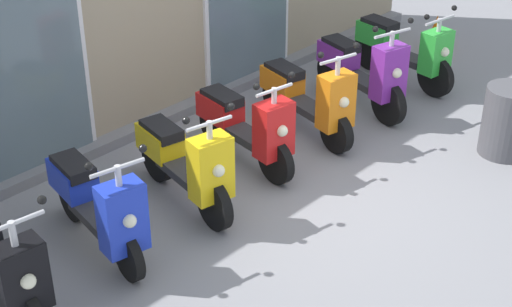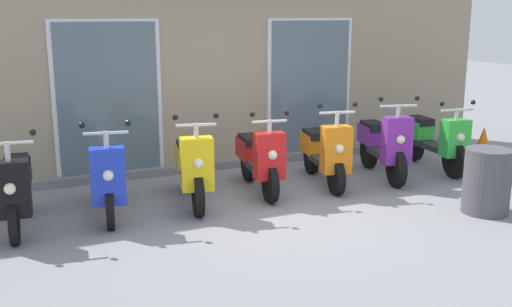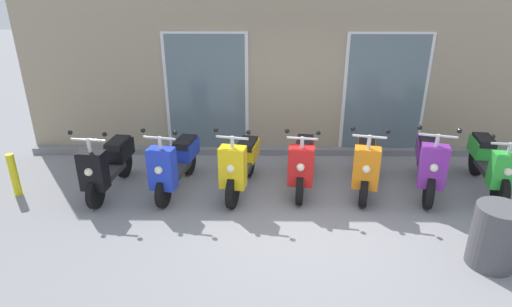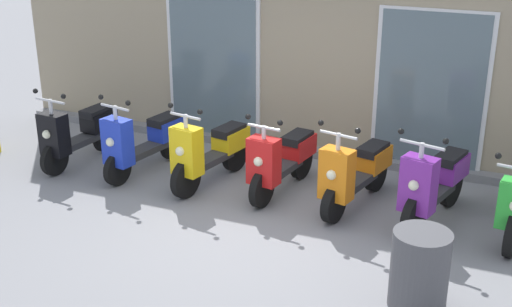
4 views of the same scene
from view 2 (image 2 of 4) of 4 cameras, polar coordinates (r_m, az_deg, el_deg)
The scene contains 11 objects.
ground_plane at distance 7.30m, azimuth 3.39°, elevation -5.73°, with size 40.00×40.00×0.00m, color gray.
storefront_facade at distance 9.33m, azimuth -4.22°, elevation 9.12°, with size 10.10×0.50×3.54m.
scooter_black at distance 7.16m, azimuth -22.03°, elevation -2.96°, with size 0.58×1.53×1.21m.
scooter_blue at distance 7.34m, azimuth -13.90°, elevation -2.03°, with size 0.66×1.58×1.23m.
scooter_yellow at distance 7.58m, azimuth -6.12°, elevation -1.27°, with size 0.66×1.60×1.24m.
scooter_red at distance 8.05m, azimuth 0.29°, elevation -0.43°, with size 0.59×1.56×1.18m.
scooter_orange at distance 8.47m, azimuth 6.53°, elevation 0.14°, with size 0.70×1.58×1.24m.
scooter_purple at distance 8.95m, azimuth 12.08°, elevation 0.88°, with size 0.74×1.59×1.27m.
scooter_green at distance 9.63m, azimuth 16.66°, elevation 1.35°, with size 0.62×1.66×1.15m.
trash_bin at distance 7.73m, azimuth 21.19°, elevation -2.47°, with size 0.56×0.56×0.79m, color #4C4C51.
traffic_cone at distance 10.79m, azimuth 20.87°, elevation 1.06°, with size 0.32×0.32×0.52m, color orange.
Camera 2 is at (-3.28, -6.08, 2.36)m, focal length 41.89 mm.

